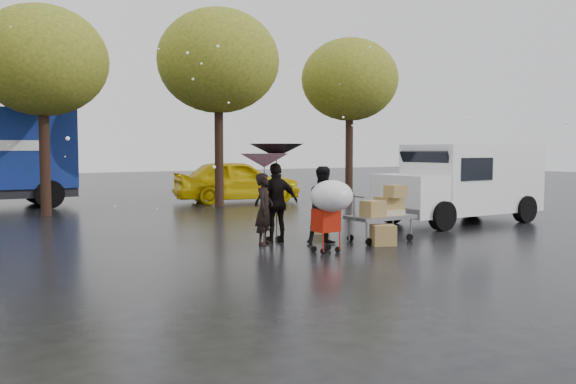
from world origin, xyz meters
TOP-DOWN VIEW (x-y plane):
  - ground at (0.00, 0.00)m, footprint 90.00×90.00m
  - person_pink at (-0.69, 1.27)m, footprint 0.67×0.66m
  - person_middle at (0.48, 0.65)m, footprint 1.00×0.90m
  - person_black at (-0.26, 1.46)m, footprint 1.08×0.54m
  - umbrella_pink at (-0.69, 1.27)m, footprint 1.04×1.04m
  - umbrella_black at (-0.26, 1.46)m, footprint 1.21×1.21m
  - vendor_cart at (1.84, 0.28)m, footprint 1.52×0.80m
  - shopping_cart at (-0.14, -0.40)m, footprint 0.84×0.84m
  - white_van at (6.11, 1.77)m, footprint 4.91×2.18m
  - box_ground_near at (1.43, -0.18)m, footprint 0.60×0.55m
  - box_ground_far at (1.36, 2.08)m, footprint 0.49×0.43m
  - yellow_taxi at (3.80, 11.08)m, footprint 5.21×2.96m
  - tree_row at (-0.47, 10.00)m, footprint 21.60×4.40m

SIDE VIEW (x-z plane):
  - ground at x=0.00m, z-range 0.00..0.00m
  - box_ground_far at x=1.36m, z-range 0.00..0.32m
  - box_ground_near at x=1.43m, z-range 0.00..0.44m
  - vendor_cart at x=1.84m, z-range 0.09..1.36m
  - person_pink at x=-0.69m, z-range 0.00..1.56m
  - yellow_taxi at x=3.80m, z-range 0.00..1.67m
  - person_middle at x=0.48m, z-range 0.00..1.70m
  - person_black at x=-0.26m, z-range 0.00..1.77m
  - shopping_cart at x=-0.14m, z-range 0.33..1.80m
  - white_van at x=6.11m, z-range 0.06..2.26m
  - umbrella_pink at x=-0.69m, z-range 0.84..2.82m
  - umbrella_black at x=-0.26m, z-range 0.94..3.14m
  - tree_row at x=-0.47m, z-range 1.46..8.58m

